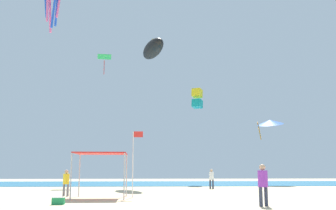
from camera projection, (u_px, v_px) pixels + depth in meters
ground at (195, 204)px, 19.32m from camera, size 110.00×110.00×0.10m
ocean_strip at (165, 183)px, 47.59m from camera, size 110.00×18.53×0.03m
canopy_tent at (101, 155)px, 22.90m from camera, size 2.97×2.87×2.60m
person_near_tent at (66, 181)px, 24.12m from camera, size 0.41×0.38×1.62m
person_leftmost at (211, 177)px, 34.11m from camera, size 0.40×0.40×1.69m
person_central at (263, 181)px, 17.47m from camera, size 0.46×0.44×1.86m
banner_flag at (134, 158)px, 23.20m from camera, size 0.61×0.06×3.90m
cooler_box at (58, 201)px, 18.24m from camera, size 0.57×0.37×0.35m
kite_diamond_green at (104, 58)px, 45.31m from camera, size 1.73×1.73×2.20m
kite_inflatable_black at (153, 49)px, 42.73m from camera, size 3.33×6.15×2.29m
kite_delta_blue at (270, 122)px, 44.65m from camera, size 4.07×4.09×2.53m
kite_box_yellow at (197, 98)px, 47.85m from camera, size 1.53×1.58×2.43m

